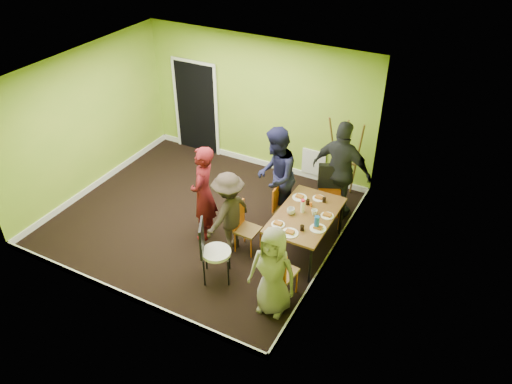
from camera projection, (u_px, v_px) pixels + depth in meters
ground at (202, 218)px, 9.25m from camera, size 5.00×5.00×0.00m
room_walls at (199, 172)px, 8.74m from camera, size 5.04×4.54×2.82m
dining_table at (306, 217)px, 8.13m from camera, size 0.90×1.50×0.75m
chair_left_far at (281, 206)px, 8.76m from camera, size 0.39×0.39×0.85m
chair_left_near at (244, 225)px, 8.27m from camera, size 0.39×0.38×0.89m
chair_back_end at (331, 183)px, 8.85m from camera, size 0.61×0.65×1.09m
chair_front_end at (278, 270)px, 7.27m from camera, size 0.45×0.46×1.00m
chair_bentwood at (211, 248)px, 7.64m from camera, size 0.56×0.55×1.06m
easel at (344, 161)px, 9.34m from camera, size 0.68×0.64×1.71m
plate_near_left at (300, 197)px, 8.49m from camera, size 0.25×0.25×0.01m
plate_near_right at (278, 224)px, 7.87m from camera, size 0.22×0.22×0.01m
plate_far_back at (319, 198)px, 8.46m from camera, size 0.22×0.22×0.01m
plate_far_front at (290, 233)px, 7.69m from camera, size 0.26×0.26×0.01m
plate_wall_back at (327, 216)px, 8.05m from camera, size 0.22×0.22×0.01m
plate_wall_front at (318, 228)px, 7.78m from camera, size 0.26×0.26×0.01m
thermos at (303, 207)px, 8.09m from camera, size 0.07×0.07×0.22m
blue_bottle at (317, 222)px, 7.74m from camera, size 0.08×0.08×0.22m
orange_bottle at (311, 205)px, 8.25m from camera, size 0.03×0.03×0.08m
glass_mid at (308, 202)px, 8.30m from camera, size 0.06×0.06×0.10m
glass_back at (324, 200)px, 8.36m from camera, size 0.06×0.06×0.08m
glass_front at (302, 228)px, 7.73m from camera, size 0.07×0.07×0.09m
cup_a at (291, 211)px, 8.08m from camera, size 0.13×0.13×0.11m
cup_b at (314, 212)px, 8.06m from camera, size 0.10×0.10×0.09m
person_standing at (204, 194)px, 8.38m from camera, size 0.57×0.72×1.74m
person_left_far at (276, 176)px, 8.74m from camera, size 0.93×1.06×1.84m
person_left_near at (229, 213)px, 8.17m from camera, size 0.72×1.04×1.46m
person_back_end at (341, 171)px, 8.83m from camera, size 1.15×0.57×1.90m
person_front_end at (273, 271)px, 7.02m from camera, size 0.73×0.49×1.45m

